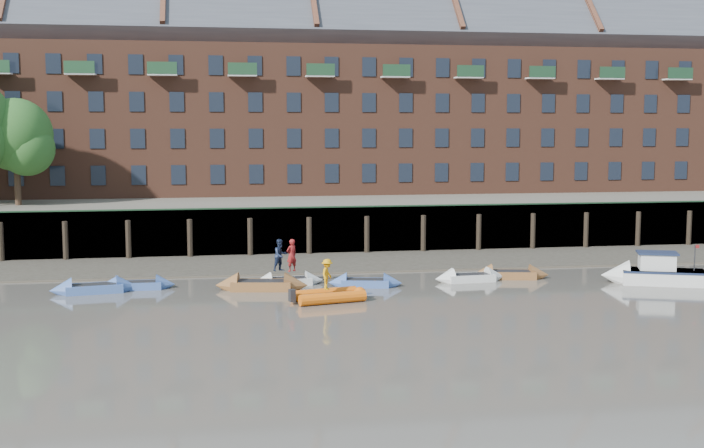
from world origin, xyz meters
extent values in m
plane|color=#5D574F|center=(0.00, 0.00, 0.00)|extent=(220.00, 220.00, 0.00)
cube|color=#3D382F|center=(0.00, 18.00, 0.00)|extent=(110.00, 8.00, 0.50)
cube|color=#4C4336|center=(0.00, 14.60, 0.00)|extent=(110.00, 1.60, 0.10)
cube|color=#2D2A26|center=(0.00, 22.40, 1.60)|extent=(110.00, 0.80, 3.20)
cylinder|color=black|center=(-22.00, 21.75, 1.30)|extent=(0.36, 0.36, 2.60)
cylinder|color=black|center=(-18.00, 21.75, 1.30)|extent=(0.36, 0.36, 2.60)
cylinder|color=black|center=(-14.00, 21.75, 1.30)|extent=(0.36, 0.36, 2.60)
cylinder|color=black|center=(-10.00, 21.75, 1.30)|extent=(0.36, 0.36, 2.60)
cylinder|color=black|center=(-6.00, 21.75, 1.30)|extent=(0.36, 0.36, 2.60)
cylinder|color=black|center=(-2.00, 21.75, 1.30)|extent=(0.36, 0.36, 2.60)
cylinder|color=black|center=(2.00, 21.75, 1.30)|extent=(0.36, 0.36, 2.60)
cylinder|color=black|center=(6.00, 21.75, 1.30)|extent=(0.36, 0.36, 2.60)
cylinder|color=black|center=(10.00, 21.75, 1.30)|extent=(0.36, 0.36, 2.60)
cylinder|color=black|center=(14.00, 21.75, 1.30)|extent=(0.36, 0.36, 2.60)
cylinder|color=black|center=(18.00, 21.75, 1.30)|extent=(0.36, 0.36, 2.60)
cylinder|color=black|center=(22.00, 21.75, 1.30)|extent=(0.36, 0.36, 2.60)
cylinder|color=black|center=(26.00, 21.75, 1.30)|extent=(0.36, 0.36, 2.60)
cube|color=#264C2D|center=(0.00, 22.10, 3.25)|extent=(110.00, 0.06, 0.10)
cube|color=#5E594D|center=(0.00, 36.00, 1.60)|extent=(110.00, 28.00, 3.20)
cube|color=brown|center=(0.00, 37.00, 9.20)|extent=(80.00, 10.00, 12.00)
cube|color=#42444C|center=(0.00, 37.00, 16.40)|extent=(80.60, 15.56, 15.56)
cube|color=black|center=(-23.00, 31.98, 5.00)|extent=(1.10, 0.12, 1.50)
cube|color=black|center=(-20.00, 31.98, 5.00)|extent=(1.10, 0.12, 1.50)
cube|color=black|center=(-17.00, 31.98, 5.00)|extent=(1.10, 0.12, 1.50)
cube|color=black|center=(-14.00, 31.98, 5.00)|extent=(1.10, 0.12, 1.50)
cube|color=black|center=(-11.00, 31.98, 5.00)|extent=(1.10, 0.12, 1.50)
cube|color=black|center=(-8.00, 31.98, 5.00)|extent=(1.10, 0.12, 1.50)
cube|color=black|center=(-5.00, 31.98, 5.00)|extent=(1.10, 0.12, 1.50)
cube|color=black|center=(-2.00, 31.98, 5.00)|extent=(1.10, 0.12, 1.50)
cube|color=black|center=(1.00, 31.98, 5.00)|extent=(1.10, 0.12, 1.50)
cube|color=black|center=(4.00, 31.98, 5.00)|extent=(1.10, 0.12, 1.50)
cube|color=black|center=(7.00, 31.98, 5.00)|extent=(1.10, 0.12, 1.50)
cube|color=black|center=(10.00, 31.98, 5.00)|extent=(1.10, 0.12, 1.50)
cube|color=black|center=(13.00, 31.98, 5.00)|extent=(1.10, 0.12, 1.50)
cube|color=black|center=(16.00, 31.98, 5.00)|extent=(1.10, 0.12, 1.50)
cube|color=black|center=(19.00, 31.98, 5.00)|extent=(1.10, 0.12, 1.50)
cube|color=black|center=(22.00, 31.98, 5.00)|extent=(1.10, 0.12, 1.50)
cube|color=black|center=(25.00, 31.98, 5.00)|extent=(1.10, 0.12, 1.50)
cube|color=black|center=(28.00, 31.98, 5.00)|extent=(1.10, 0.12, 1.50)
cube|color=black|center=(31.00, 31.98, 5.00)|extent=(1.10, 0.12, 1.50)
cube|color=black|center=(-23.00, 31.98, 7.80)|extent=(1.10, 0.12, 1.50)
cube|color=black|center=(-20.00, 31.98, 7.80)|extent=(1.10, 0.12, 1.50)
cube|color=black|center=(-17.00, 31.98, 7.80)|extent=(1.10, 0.12, 1.50)
cube|color=black|center=(-14.00, 31.98, 7.80)|extent=(1.10, 0.12, 1.50)
cube|color=black|center=(-11.00, 31.98, 7.80)|extent=(1.10, 0.12, 1.50)
cube|color=black|center=(-8.00, 31.98, 7.80)|extent=(1.10, 0.12, 1.50)
cube|color=black|center=(-5.00, 31.98, 7.80)|extent=(1.10, 0.12, 1.50)
cube|color=black|center=(-2.00, 31.98, 7.80)|extent=(1.10, 0.12, 1.50)
cube|color=black|center=(1.00, 31.98, 7.80)|extent=(1.10, 0.12, 1.50)
cube|color=black|center=(4.00, 31.98, 7.80)|extent=(1.10, 0.12, 1.50)
cube|color=black|center=(7.00, 31.98, 7.80)|extent=(1.10, 0.12, 1.50)
cube|color=black|center=(10.00, 31.98, 7.80)|extent=(1.10, 0.12, 1.50)
cube|color=black|center=(13.00, 31.98, 7.80)|extent=(1.10, 0.12, 1.50)
cube|color=black|center=(16.00, 31.98, 7.80)|extent=(1.10, 0.12, 1.50)
cube|color=black|center=(19.00, 31.98, 7.80)|extent=(1.10, 0.12, 1.50)
cube|color=black|center=(22.00, 31.98, 7.80)|extent=(1.10, 0.12, 1.50)
cube|color=black|center=(25.00, 31.98, 7.80)|extent=(1.10, 0.12, 1.50)
cube|color=black|center=(28.00, 31.98, 7.80)|extent=(1.10, 0.12, 1.50)
cube|color=black|center=(31.00, 31.98, 7.80)|extent=(1.10, 0.12, 1.50)
cube|color=black|center=(-23.00, 31.98, 10.60)|extent=(1.10, 0.12, 1.50)
cube|color=black|center=(-20.00, 31.98, 10.60)|extent=(1.10, 0.12, 1.50)
cube|color=black|center=(-17.00, 31.98, 10.60)|extent=(1.10, 0.12, 1.50)
cube|color=black|center=(-14.00, 31.98, 10.60)|extent=(1.10, 0.12, 1.50)
cube|color=black|center=(-11.00, 31.98, 10.60)|extent=(1.10, 0.12, 1.50)
cube|color=black|center=(-8.00, 31.98, 10.60)|extent=(1.10, 0.12, 1.50)
cube|color=black|center=(-5.00, 31.98, 10.60)|extent=(1.10, 0.12, 1.50)
cube|color=black|center=(-2.00, 31.98, 10.60)|extent=(1.10, 0.12, 1.50)
cube|color=black|center=(1.00, 31.98, 10.60)|extent=(1.10, 0.12, 1.50)
cube|color=black|center=(4.00, 31.98, 10.60)|extent=(1.10, 0.12, 1.50)
cube|color=black|center=(7.00, 31.98, 10.60)|extent=(1.10, 0.12, 1.50)
cube|color=black|center=(10.00, 31.98, 10.60)|extent=(1.10, 0.12, 1.50)
cube|color=black|center=(13.00, 31.98, 10.60)|extent=(1.10, 0.12, 1.50)
cube|color=black|center=(16.00, 31.98, 10.60)|extent=(1.10, 0.12, 1.50)
cube|color=black|center=(19.00, 31.98, 10.60)|extent=(1.10, 0.12, 1.50)
cube|color=black|center=(22.00, 31.98, 10.60)|extent=(1.10, 0.12, 1.50)
cube|color=black|center=(25.00, 31.98, 10.60)|extent=(1.10, 0.12, 1.50)
cube|color=black|center=(28.00, 31.98, 10.60)|extent=(1.10, 0.12, 1.50)
cube|color=black|center=(31.00, 31.98, 10.60)|extent=(1.10, 0.12, 1.50)
cube|color=black|center=(-23.00, 31.98, 13.40)|extent=(1.10, 0.12, 1.50)
cube|color=black|center=(-20.00, 31.98, 13.40)|extent=(1.10, 0.12, 1.50)
cube|color=black|center=(-17.00, 31.98, 13.40)|extent=(1.10, 0.12, 1.50)
cube|color=black|center=(-14.00, 31.98, 13.40)|extent=(1.10, 0.12, 1.50)
cube|color=black|center=(-11.00, 31.98, 13.40)|extent=(1.10, 0.12, 1.50)
cube|color=black|center=(-8.00, 31.98, 13.40)|extent=(1.10, 0.12, 1.50)
cube|color=black|center=(-5.00, 31.98, 13.40)|extent=(1.10, 0.12, 1.50)
cube|color=black|center=(-2.00, 31.98, 13.40)|extent=(1.10, 0.12, 1.50)
cube|color=black|center=(1.00, 31.98, 13.40)|extent=(1.10, 0.12, 1.50)
cube|color=black|center=(4.00, 31.98, 13.40)|extent=(1.10, 0.12, 1.50)
cube|color=black|center=(7.00, 31.98, 13.40)|extent=(1.10, 0.12, 1.50)
cube|color=black|center=(10.00, 31.98, 13.40)|extent=(1.10, 0.12, 1.50)
cube|color=black|center=(13.00, 31.98, 13.40)|extent=(1.10, 0.12, 1.50)
cube|color=black|center=(16.00, 31.98, 13.40)|extent=(1.10, 0.12, 1.50)
cube|color=black|center=(19.00, 31.98, 13.40)|extent=(1.10, 0.12, 1.50)
cube|color=black|center=(22.00, 31.98, 13.40)|extent=(1.10, 0.12, 1.50)
cube|color=black|center=(25.00, 31.98, 13.40)|extent=(1.10, 0.12, 1.50)
cube|color=black|center=(28.00, 31.98, 13.40)|extent=(1.10, 0.12, 1.50)
cube|color=black|center=(31.00, 31.98, 13.40)|extent=(1.10, 0.12, 1.50)
cylinder|color=#3A281C|center=(-22.00, 27.50, 5.20)|extent=(0.44, 0.44, 4.00)
sphere|color=#2D6024|center=(-22.00, 27.50, 8.16)|extent=(5.12, 5.12, 5.12)
cube|color=#3F5EA3|center=(-14.80, 10.13, 0.23)|extent=(3.09, 1.78, 0.46)
cone|color=#3F5EA3|center=(-13.13, 10.41, 0.23)|extent=(1.33, 1.48, 1.32)
cone|color=#3F5EA3|center=(-16.48, 9.85, 0.23)|extent=(1.33, 1.48, 1.32)
cube|color=black|center=(-14.80, 10.13, 0.44)|extent=(2.56, 1.37, 0.06)
cube|color=#3F5EA3|center=(-12.63, 10.84, 0.20)|extent=(2.60, 1.18, 0.41)
cone|color=#3F5EA3|center=(-11.12, 10.85, 0.20)|extent=(1.01, 1.18, 1.17)
cone|color=#3F5EA3|center=(-14.15, 10.84, 0.20)|extent=(1.01, 1.18, 1.17)
cube|color=black|center=(-12.63, 10.84, 0.39)|extent=(2.17, 0.89, 0.06)
cube|color=brown|center=(-5.99, 9.49, 0.25)|extent=(3.40, 1.94, 0.50)
cone|color=brown|center=(-4.14, 9.19, 0.25)|extent=(1.46, 1.63, 1.45)
cone|color=brown|center=(-7.84, 9.79, 0.25)|extent=(1.46, 1.63, 1.45)
cube|color=black|center=(-5.99, 9.49, 0.48)|extent=(2.81, 1.50, 0.06)
cube|color=silver|center=(-4.43, 10.76, 0.20)|extent=(2.62, 1.35, 0.40)
cone|color=silver|center=(-2.96, 10.88, 0.20)|extent=(1.08, 1.22, 1.14)
cone|color=silver|center=(-5.91, 10.64, 0.20)|extent=(1.08, 1.22, 1.14)
cube|color=black|center=(-4.43, 10.76, 0.38)|extent=(2.18, 1.03, 0.06)
cube|color=#3F5EA3|center=(-0.30, 9.56, 0.20)|extent=(2.80, 1.70, 0.41)
cone|color=#3F5EA3|center=(1.19, 9.25, 0.20)|extent=(1.24, 1.37, 1.18)
cone|color=#3F5EA3|center=(-1.79, 9.88, 0.20)|extent=(1.24, 1.37, 1.18)
cube|color=black|center=(-0.30, 9.56, 0.39)|extent=(2.32, 1.32, 0.06)
cube|color=silver|center=(5.87, 10.19, 0.21)|extent=(2.77, 1.42, 0.42)
cone|color=silver|center=(7.44, 10.31, 0.21)|extent=(1.14, 1.29, 1.21)
cone|color=silver|center=(4.31, 10.07, 0.21)|extent=(1.14, 1.29, 1.21)
cube|color=black|center=(5.87, 10.19, 0.40)|extent=(2.30, 1.08, 0.06)
cube|color=brown|center=(8.49, 10.75, 0.22)|extent=(3.01, 1.80, 0.44)
cone|color=brown|center=(10.10, 10.42, 0.22)|extent=(1.33, 1.46, 1.27)
cone|color=brown|center=(6.87, 11.07, 0.22)|extent=(1.33, 1.46, 1.27)
cube|color=black|center=(8.49, 10.75, 0.42)|extent=(2.49, 1.40, 0.06)
cylinder|color=#E35F0D|center=(-3.00, 6.40, 0.29)|extent=(3.50, 1.37, 0.57)
cylinder|color=#E35F0D|center=(-2.72, 5.23, 0.29)|extent=(3.50, 1.37, 0.57)
sphere|color=#E35F0D|center=(-1.18, 6.22, 0.29)|extent=(0.66, 0.66, 0.66)
cube|color=black|center=(-2.86, 5.81, 0.29)|extent=(3.04, 1.64, 0.20)
cube|color=silver|center=(16.26, 7.59, 0.41)|extent=(4.79, 3.25, 0.81)
cone|color=silver|center=(13.82, 8.50, 0.41)|extent=(2.05, 2.22, 1.80)
cube|color=#19233F|center=(16.26, 7.59, 0.75)|extent=(4.80, 3.28, 0.12)
cube|color=silver|center=(15.92, 7.72, 1.26)|extent=(2.25, 1.93, 0.90)
cube|color=#19233F|center=(15.92, 7.72, 1.76)|extent=(2.57, 2.20, 0.09)
imported|color=maroon|center=(-4.25, 10.66, 1.67)|extent=(0.79, 0.72, 1.81)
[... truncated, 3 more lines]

